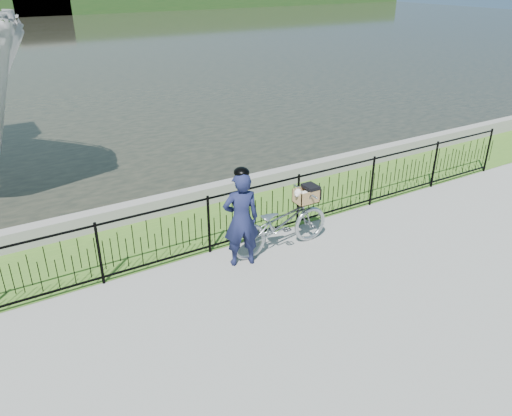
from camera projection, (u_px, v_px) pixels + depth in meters
ground at (303, 277)px, 8.60m from camera, size 120.00×120.00×0.00m
grass_strip at (231, 219)px, 10.60m from camera, size 60.00×2.00×0.01m
water at (19, 46)px, 34.06m from camera, size 120.00×120.00×0.00m
quay_wall at (210, 194)px, 11.29m from camera, size 60.00×0.30×0.40m
fence at (256, 212)px, 9.59m from camera, size 14.00×0.06×1.15m
far_building_right at (40, 0)px, 55.83m from camera, size 6.00×3.00×3.20m
bicycle_rig at (280, 223)px, 9.24m from camera, size 2.07×0.72×1.18m
cyclist at (241, 218)px, 8.63m from camera, size 0.73×0.57×1.83m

